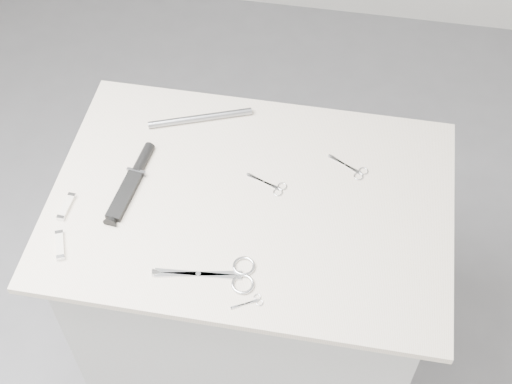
% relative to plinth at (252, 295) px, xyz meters
% --- Properties ---
extents(ground, '(4.00, 4.00, 0.01)m').
position_rel_plinth_xyz_m(ground, '(0.00, 0.00, -0.46)').
color(ground, gray).
rests_on(ground, ground).
extents(plinth, '(0.90, 0.60, 0.90)m').
position_rel_plinth_xyz_m(plinth, '(0.00, 0.00, 0.00)').
color(plinth, '#B3B3B1').
rests_on(plinth, ground).
extents(display_board, '(1.00, 0.70, 0.02)m').
position_rel_plinth_xyz_m(display_board, '(0.00, 0.00, 0.46)').
color(display_board, beige).
rests_on(display_board, plinth).
extents(large_shears, '(0.24, 0.10, 0.01)m').
position_rel_plinth_xyz_m(large_shears, '(-0.01, -0.23, 0.47)').
color(large_shears, silver).
rests_on(large_shears, display_board).
extents(embroidery_scissors_a, '(0.11, 0.06, 0.00)m').
position_rel_plinth_xyz_m(embroidery_scissors_a, '(0.05, 0.05, 0.47)').
color(embroidery_scissors_a, silver).
rests_on(embroidery_scissors_a, display_board).
extents(embroidery_scissors_b, '(0.11, 0.08, 0.00)m').
position_rel_plinth_xyz_m(embroidery_scissors_b, '(0.24, 0.14, 0.47)').
color(embroidery_scissors_b, silver).
rests_on(embroidery_scissors_b, display_board).
extents(tiny_scissors, '(0.07, 0.05, 0.00)m').
position_rel_plinth_xyz_m(tiny_scissors, '(0.05, -0.29, 0.47)').
color(tiny_scissors, silver).
rests_on(tiny_scissors, display_board).
extents(sheathed_knife, '(0.07, 0.25, 0.03)m').
position_rel_plinth_xyz_m(sheathed_knife, '(-0.31, 0.01, 0.48)').
color(sheathed_knife, black).
rests_on(sheathed_knife, display_board).
extents(pocket_knife_a, '(0.05, 0.08, 0.01)m').
position_rel_plinth_xyz_m(pocket_knife_a, '(-0.42, -0.22, 0.47)').
color(pocket_knife_a, silver).
rests_on(pocket_knife_a, display_board).
extents(pocket_knife_b, '(0.02, 0.08, 0.01)m').
position_rel_plinth_xyz_m(pocket_knife_b, '(-0.44, -0.11, 0.48)').
color(pocket_knife_b, silver).
rests_on(pocket_knife_b, display_board).
extents(metal_rail, '(0.27, 0.12, 0.02)m').
position_rel_plinth_xyz_m(metal_rail, '(-0.18, 0.24, 0.48)').
color(metal_rail, gray).
rests_on(metal_rail, display_board).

